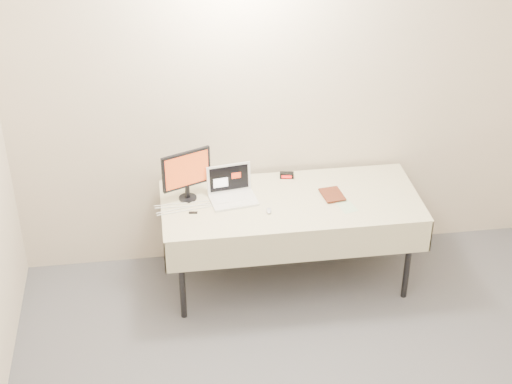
{
  "coord_description": "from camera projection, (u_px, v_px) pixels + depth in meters",
  "views": [
    {
      "loc": [
        -0.91,
        -2.63,
        3.74
      ],
      "look_at": [
        -0.26,
        1.99,
        0.86
      ],
      "focal_mm": 55.0,
      "sensor_mm": 36.0,
      "label": 1
    }
  ],
  "objects": [
    {
      "name": "paper_form",
      "position": [
        343.0,
        203.0,
        5.59
      ],
      "size": [
        0.17,
        0.29,
        0.0
      ],
      "primitive_type": "cube",
      "rotation": [
        0.0,
        0.0,
        0.25
      ],
      "color": "#B8DAAE",
      "rests_on": "table"
    },
    {
      "name": "clicker",
      "position": [
        269.0,
        211.0,
        5.49
      ],
      "size": [
        0.05,
        0.08,
        0.02
      ],
      "primitive_type": "ellipsoid",
      "rotation": [
        0.0,
        0.0,
        -0.1
      ],
      "color": "#BDBDC0",
      "rests_on": "table"
    },
    {
      "name": "alarm_clock",
      "position": [
        287.0,
        175.0,
        5.88
      ],
      "size": [
        0.11,
        0.06,
        0.04
      ],
      "rotation": [
        0.0,
        0.0,
        -0.16
      ],
      "color": "black",
      "rests_on": "table"
    },
    {
      "name": "laptop",
      "position": [
        232.0,
        191.0,
        5.62
      ],
      "size": [
        0.36,
        0.3,
        0.23
      ],
      "rotation": [
        0.0,
        0.0,
        0.15
      ],
      "color": "white",
      "rests_on": "table"
    },
    {
      "name": "book",
      "position": [
        323.0,
        186.0,
        5.6
      ],
      "size": [
        0.15,
        0.04,
        0.2
      ],
      "primitive_type": "imported",
      "rotation": [
        0.0,
        0.0,
        0.13
      ],
      "color": "maroon",
      "rests_on": "table"
    },
    {
      "name": "back_wall",
      "position": [
        282.0,
        96.0,
        5.69
      ],
      "size": [
        4.0,
        0.1,
        2.7
      ],
      "primitive_type": "cube",
      "color": "beige",
      "rests_on": "ground"
    },
    {
      "name": "table",
      "position": [
        291.0,
        207.0,
        5.66
      ],
      "size": [
        1.86,
        0.81,
        0.74
      ],
      "color": "black",
      "rests_on": "ground"
    },
    {
      "name": "monitor",
      "position": [
        186.0,
        172.0,
        5.52
      ],
      "size": [
        0.35,
        0.17,
        0.38
      ],
      "rotation": [
        0.0,
        0.0,
        0.39
      ],
      "color": "black",
      "rests_on": "table"
    },
    {
      "name": "usb_dongle",
      "position": [
        193.0,
        213.0,
        5.47
      ],
      "size": [
        0.06,
        0.03,
        0.01
      ],
      "primitive_type": "cube",
      "rotation": [
        0.0,
        0.0,
        -0.14
      ],
      "color": "black",
      "rests_on": "table"
    }
  ]
}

